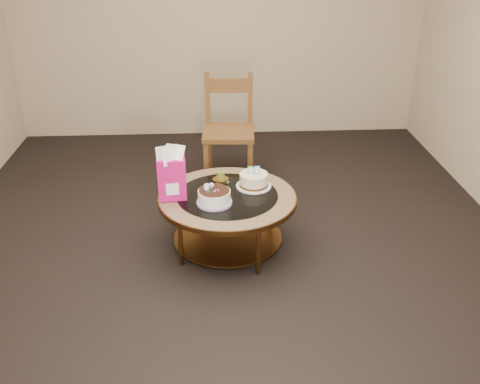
{
  "coord_description": "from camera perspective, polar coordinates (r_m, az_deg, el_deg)",
  "views": [
    {
      "loc": [
        -0.11,
        -3.46,
        2.25
      ],
      "look_at": [
        0.09,
        0.02,
        0.47
      ],
      "focal_mm": 40.0,
      "sensor_mm": 36.0,
      "label": 1
    }
  ],
  "objects": [
    {
      "name": "ground",
      "position": [
        4.13,
        -1.28,
        -5.96
      ],
      "size": [
        5.0,
        5.0,
        0.0
      ],
      "primitive_type": "plane",
      "color": "black",
      "rests_on": "ground"
    },
    {
      "name": "room_walls",
      "position": [
        3.54,
        -1.54,
        15.5
      ],
      "size": [
        4.52,
        5.02,
        2.61
      ],
      "color": "tan",
      "rests_on": "ground"
    },
    {
      "name": "coffee_table",
      "position": [
        3.94,
        -1.34,
        -1.34
      ],
      "size": [
        1.02,
        1.02,
        0.46
      ],
      "color": "brown",
      "rests_on": "ground"
    },
    {
      "name": "decorated_cake",
      "position": [
        3.76,
        -2.78,
        -0.58
      ],
      "size": [
        0.25,
        0.25,
        0.15
      ],
      "rotation": [
        0.0,
        0.0,
        0.09
      ],
      "color": "#B59BDC",
      "rests_on": "coffee_table"
    },
    {
      "name": "cream_cake",
      "position": [
        4.0,
        1.47,
        1.25
      ],
      "size": [
        0.27,
        0.27,
        0.17
      ],
      "rotation": [
        0.0,
        0.0,
        0.04
      ],
      "color": "white",
      "rests_on": "coffee_table"
    },
    {
      "name": "gift_bag",
      "position": [
        3.8,
        -7.32,
        1.98
      ],
      "size": [
        0.21,
        0.16,
        0.4
      ],
      "rotation": [
        0.0,
        0.0,
        0.08
      ],
      "color": "#EC1680",
      "rests_on": "coffee_table"
    },
    {
      "name": "pillar_candle",
      "position": [
        4.1,
        -2.05,
        1.54
      ],
      "size": [
        0.13,
        0.13,
        0.09
      ],
      "rotation": [
        0.0,
        0.0,
        0.34
      ],
      "color": "#EAC560",
      "rests_on": "coffee_table"
    },
    {
      "name": "dining_chair",
      "position": [
        4.99,
        -1.22,
        6.65
      ],
      "size": [
        0.49,
        0.49,
        1.01
      ],
      "rotation": [
        0.0,
        0.0,
        -0.06
      ],
      "color": "brown",
      "rests_on": "ground"
    }
  ]
}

